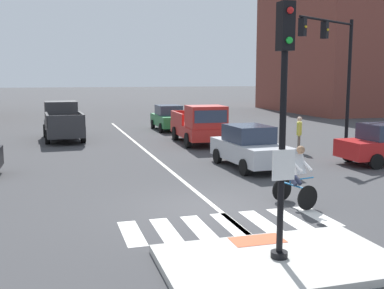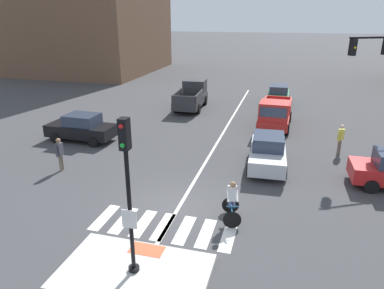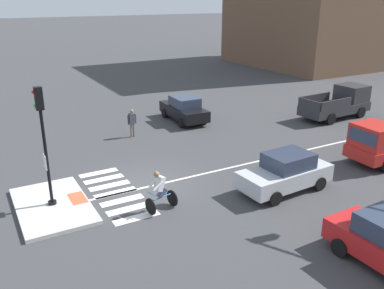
{
  "view_description": "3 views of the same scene",
  "coord_description": "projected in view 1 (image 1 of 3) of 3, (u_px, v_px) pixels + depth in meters",
  "views": [
    {
      "loc": [
        -3.9,
        -11.51,
        3.5
      ],
      "look_at": [
        0.48,
        3.54,
        1.23
      ],
      "focal_mm": 43.81,
      "sensor_mm": 36.0,
      "label": 1
    },
    {
      "loc": [
        3.84,
        -11.58,
        7.2
      ],
      "look_at": [
        -0.26,
        3.51,
        1.4
      ],
      "focal_mm": 32.82,
      "sensor_mm": 36.0,
      "label": 2
    },
    {
      "loc": [
        15.2,
        -6.16,
        7.85
      ],
      "look_at": [
        -1.04,
        2.91,
        1.08
      ],
      "focal_mm": 38.56,
      "sensor_mm": 36.0,
      "label": 3
    }
  ],
  "objects": [
    {
      "name": "lane_centre_line",
      "position": [
        147.0,
        152.0,
        22.06
      ],
      "size": [
        0.14,
        28.0,
        0.01
      ],
      "primitive_type": "cube",
      "color": "silver",
      "rests_on": "ground"
    },
    {
      "name": "cyclist",
      "position": [
        296.0,
        175.0,
        12.69
      ],
      "size": [
        0.88,
        1.21,
        1.68
      ],
      "color": "black",
      "rests_on": "ground"
    },
    {
      "name": "tactile_pad_front",
      "position": [
        257.0,
        240.0,
        9.69
      ],
      "size": [
        1.1,
        0.6,
        0.01
      ],
      "primitive_type": "cube",
      "color": "#DB5B38",
      "rests_on": "traffic_island"
    },
    {
      "name": "crosswalk_stripe_e",
      "position": [
        260.0,
        221.0,
        11.43
      ],
      "size": [
        0.44,
        1.8,
        0.01
      ],
      "primitive_type": "cube",
      "color": "silver",
      "rests_on": "ground"
    },
    {
      "name": "signal_pole",
      "position": [
        283.0,
        108.0,
        8.34
      ],
      "size": [
        0.44,
        0.38,
        4.64
      ],
      "color": "black",
      "rests_on": "traffic_island"
    },
    {
      "name": "car_silver_eastbound_mid",
      "position": [
        249.0,
        147.0,
        18.09
      ],
      "size": [
        2.0,
        4.18,
        1.64
      ],
      "color": "silver",
      "rests_on": "ground"
    },
    {
      "name": "building_corner_right",
      "position": [
        355.0,
        46.0,
        47.45
      ],
      "size": [
        15.21,
        16.19,
        13.21
      ],
      "color": "brown",
      "rests_on": "ground"
    },
    {
      "name": "crosswalk_stripe_c",
      "position": [
        199.0,
        227.0,
        11.0
      ],
      "size": [
        0.44,
        1.8,
        0.01
      ],
      "primitive_type": "cube",
      "color": "silver",
      "rests_on": "ground"
    },
    {
      "name": "pickup_truck_red_eastbound_far",
      "position": [
        200.0,
        126.0,
        24.33
      ],
      "size": [
        2.19,
        5.16,
        2.08
      ],
      "color": "red",
      "rests_on": "ground"
    },
    {
      "name": "crosswalk_stripe_f",
      "position": [
        289.0,
        218.0,
        11.65
      ],
      "size": [
        0.44,
        1.8,
        0.01
      ],
      "primitive_type": "cube",
      "color": "silver",
      "rests_on": "ground"
    },
    {
      "name": "crosswalk_stripe_a",
      "position": [
        132.0,
        233.0,
        10.56
      ],
      "size": [
        0.44,
        1.8,
        0.01
      ],
      "primitive_type": "cube",
      "color": "silver",
      "rests_on": "ground"
    },
    {
      "name": "crosswalk_stripe_g",
      "position": [
        318.0,
        216.0,
        11.87
      ],
      "size": [
        0.44,
        1.8,
        0.01
      ],
      "primitive_type": "cube",
      "color": "silver",
      "rests_on": "ground"
    },
    {
      "name": "crosswalk_stripe_d",
      "position": [
        230.0,
        224.0,
        11.22
      ],
      "size": [
        0.44,
        1.8,
        0.01
      ],
      "primitive_type": "cube",
      "color": "silver",
      "rests_on": "ground"
    },
    {
      "name": "ground_plane",
      "position": [
        212.0,
        209.0,
        12.52
      ],
      "size": [
        300.0,
        300.0,
        0.0
      ],
      "primitive_type": "plane",
      "color": "#3D3D3F"
    },
    {
      "name": "pickup_truck_charcoal_westbound_distant",
      "position": [
        63.0,
        122.0,
        26.37
      ],
      "size": [
        2.25,
        5.19,
        2.08
      ],
      "color": "#2D2D30",
      "rests_on": "ground"
    },
    {
      "name": "car_green_eastbound_distant",
      "position": [
        169.0,
        118.0,
        30.87
      ],
      "size": [
        1.85,
        4.1,
        1.64
      ],
      "color": "#237A3D",
      "rests_on": "ground"
    },
    {
      "name": "traffic_light_mast",
      "position": [
        335.0,
        57.0,
        23.14
      ],
      "size": [
        4.33,
        2.46,
        6.4
      ],
      "color": "black",
      "rests_on": "ground"
    },
    {
      "name": "pedestrian_waiting_far_side",
      "position": [
        299.0,
        131.0,
        21.74
      ],
      "size": [
        0.38,
        0.48,
        1.67
      ],
      "color": "#6B6051",
      "rests_on": "ground"
    },
    {
      "name": "traffic_island",
      "position": [
        279.0,
        261.0,
        8.76
      ],
      "size": [
        4.41,
        2.67,
        0.15
      ],
      "primitive_type": "cube",
      "color": "beige",
      "rests_on": "ground"
    },
    {
      "name": "crosswalk_stripe_b",
      "position": [
        166.0,
        230.0,
        10.78
      ],
      "size": [
        0.44,
        1.8,
        0.01
      ],
      "primitive_type": "cube",
      "color": "silver",
      "rests_on": "ground"
    }
  ]
}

